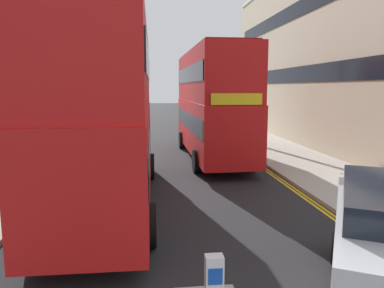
% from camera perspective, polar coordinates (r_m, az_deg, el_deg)
% --- Properties ---
extents(sidewalk_right, '(4.00, 80.00, 0.14)m').
position_cam_1_polar(sidewalk_right, '(19.48, 16.10, -2.55)').
color(sidewalk_right, '#ADA89E').
rests_on(sidewalk_right, ground).
extents(sidewalk_left, '(4.00, 80.00, 0.14)m').
position_cam_1_polar(sidewalk_left, '(18.84, -23.56, -3.31)').
color(sidewalk_left, '#ADA89E').
rests_on(sidewalk_left, ground).
extents(kerb_line_outer, '(0.10, 56.00, 0.01)m').
position_cam_1_polar(kerb_line_outer, '(16.93, 12.09, -4.28)').
color(kerb_line_outer, yellow).
rests_on(kerb_line_outer, ground).
extents(kerb_line_inner, '(0.10, 56.00, 0.01)m').
position_cam_1_polar(kerb_line_inner, '(16.88, 11.58, -4.31)').
color(kerb_line_inner, yellow).
rests_on(kerb_line_inner, ground).
extents(double_decker_bus_away, '(2.85, 10.82, 5.64)m').
position_cam_1_polar(double_decker_bus_away, '(11.90, -12.64, 5.05)').
color(double_decker_bus_away, red).
rests_on(double_decker_bus_away, ground).
extents(double_decker_bus_oncoming, '(2.90, 10.84, 5.64)m').
position_cam_1_polar(double_decker_bus_oncoming, '(19.67, 3.00, 6.57)').
color(double_decker_bus_oncoming, red).
rests_on(double_decker_bus_oncoming, ground).
extents(street_tree_near, '(1.70, 1.63, 6.03)m').
position_cam_1_polar(street_tree_near, '(40.84, 3.38, 7.76)').
color(street_tree_near, '#6B6047').
rests_on(street_tree_near, sidewalk_right).
extents(street_tree_mid, '(1.44, 1.70, 6.06)m').
position_cam_1_polar(street_tree_mid, '(24.02, 9.34, 6.74)').
color(street_tree_mid, '#6B6047').
rests_on(street_tree_mid, sidewalk_right).
extents(townhouse_terrace_right, '(10.08, 28.00, 11.97)m').
position_cam_1_polar(townhouse_terrace_right, '(28.62, 24.42, 12.38)').
color(townhouse_terrace_right, beige).
rests_on(townhouse_terrace_right, ground).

